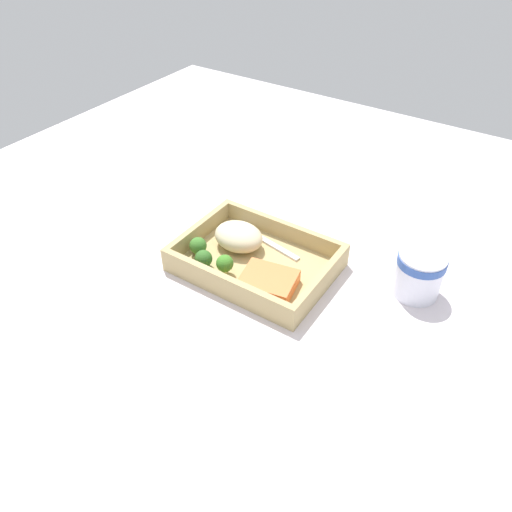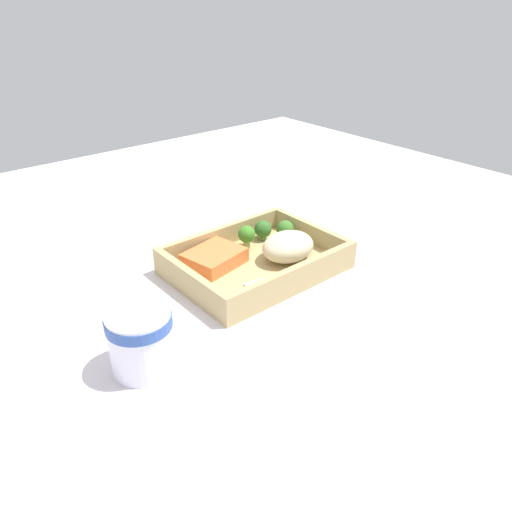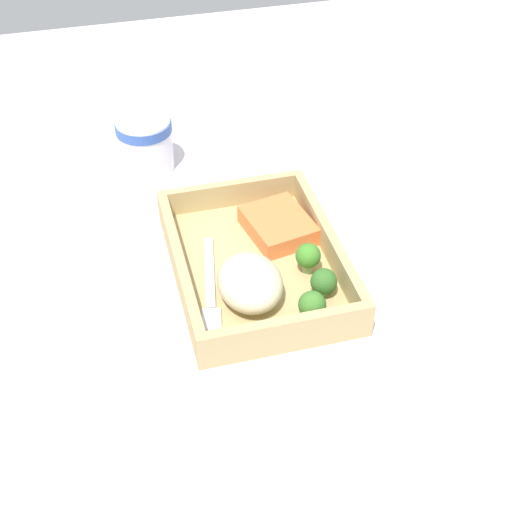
# 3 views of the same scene
# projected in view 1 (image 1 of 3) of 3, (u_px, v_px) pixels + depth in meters

# --- Properties ---
(ground_plane) EXTENTS (1.60, 1.60, 0.02)m
(ground_plane) POSITION_uv_depth(u_px,v_px,m) (256.00, 272.00, 0.92)
(ground_plane) COLOR silver
(takeout_tray) EXTENTS (0.27, 0.20, 0.01)m
(takeout_tray) POSITION_uv_depth(u_px,v_px,m) (256.00, 265.00, 0.91)
(takeout_tray) COLOR tan
(takeout_tray) RESTS_ON ground_plane
(tray_rim) EXTENTS (0.27, 0.20, 0.04)m
(tray_rim) POSITION_uv_depth(u_px,v_px,m) (256.00, 255.00, 0.89)
(tray_rim) COLOR tan
(tray_rim) RESTS_ON takeout_tray
(salmon_fillet) EXTENTS (0.10, 0.09, 0.02)m
(salmon_fillet) POSITION_uv_depth(u_px,v_px,m) (268.00, 282.00, 0.84)
(salmon_fillet) COLOR orange
(salmon_fillet) RESTS_ON takeout_tray
(mashed_potatoes) EXTENTS (0.09, 0.08, 0.05)m
(mashed_potatoes) POSITION_uv_depth(u_px,v_px,m) (239.00, 237.00, 0.92)
(mashed_potatoes) COLOR beige
(mashed_potatoes) RESTS_ON takeout_tray
(broccoli_floret_1) EXTENTS (0.03, 0.03, 0.04)m
(broccoli_floret_1) POSITION_uv_depth(u_px,v_px,m) (198.00, 246.00, 0.91)
(broccoli_floret_1) COLOR #7AA150
(broccoli_floret_1) RESTS_ON takeout_tray
(broccoli_floret_2) EXTENTS (0.03, 0.03, 0.04)m
(broccoli_floret_2) POSITION_uv_depth(u_px,v_px,m) (225.00, 264.00, 0.86)
(broccoli_floret_2) COLOR #8CA966
(broccoli_floret_2) RESTS_ON takeout_tray
(broccoli_floret_3) EXTENTS (0.03, 0.03, 0.04)m
(broccoli_floret_3) POSITION_uv_depth(u_px,v_px,m) (204.00, 259.00, 0.88)
(broccoli_floret_3) COLOR #78A44F
(broccoli_floret_3) RESTS_ON takeout_tray
(fork) EXTENTS (0.16, 0.05, 0.00)m
(fork) POSITION_uv_depth(u_px,v_px,m) (262.00, 239.00, 0.95)
(fork) COLOR silver
(fork) RESTS_ON takeout_tray
(paper_cup) EXTENTS (0.08, 0.08, 0.08)m
(paper_cup) POSITION_uv_depth(u_px,v_px,m) (419.00, 272.00, 0.83)
(paper_cup) COLOR white
(paper_cup) RESTS_ON ground_plane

